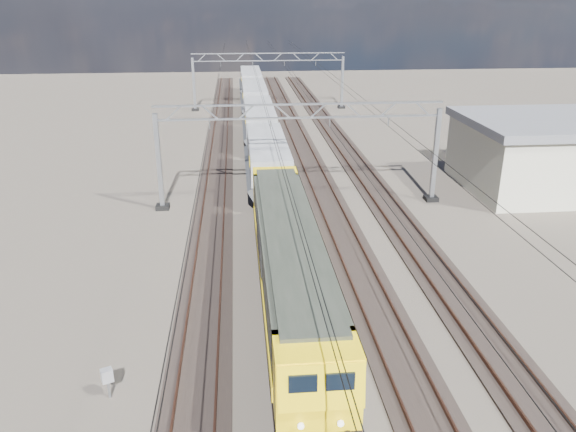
{
  "coord_description": "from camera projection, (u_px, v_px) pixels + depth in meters",
  "views": [
    {
      "loc": [
        -4.18,
        -32.85,
        13.64
      ],
      "look_at": [
        -1.57,
        -4.24,
        2.4
      ],
      "focal_mm": 35.0,
      "sensor_mm": 36.0,
      "label": 1
    }
  ],
  "objects": [
    {
      "name": "track_outer_east",
      "position": [
        398.0,
        222.0,
        36.28
      ],
      "size": [
        2.6,
        140.0,
        0.3
      ],
      "color": "black",
      "rests_on": "ground"
    },
    {
      "name": "trackside_cabinet",
      "position": [
        107.0,
        376.0,
        20.16
      ],
      "size": [
        0.5,
        0.45,
        1.22
      ],
      "rotation": [
        0.0,
        0.0,
        0.42
      ],
      "color": "#8E939B",
      "rests_on": "ground"
    },
    {
      "name": "locomotive",
      "position": [
        289.0,
        259.0,
        25.97
      ],
      "size": [
        2.76,
        21.1,
        3.62
      ],
      "color": "black",
      "rests_on": "ground"
    },
    {
      "name": "track_outer_west",
      "position": [
        212.0,
        228.0,
        35.26
      ],
      "size": [
        2.6,
        140.0,
        0.3
      ],
      "color": "black",
      "rests_on": "ground"
    },
    {
      "name": "hopper_wagon_third",
      "position": [
        254.0,
        97.0,
        68.75
      ],
      "size": [
        3.38,
        13.0,
        3.25
      ],
      "color": "black",
      "rests_on": "ground"
    },
    {
      "name": "hopper_wagon_lead",
      "position": [
        267.0,
        159.0,
        42.41
      ],
      "size": [
        3.38,
        13.0,
        3.25
      ],
      "color": "black",
      "rests_on": "ground"
    },
    {
      "name": "track_loco",
      "position": [
        275.0,
        226.0,
        35.6
      ],
      "size": [
        2.6,
        140.0,
        0.3
      ],
      "color": "black",
      "rests_on": "ground"
    },
    {
      "name": "overhead_wires",
      "position": [
        294.0,
        112.0,
        41.12
      ],
      "size": [
        12.03,
        140.0,
        0.53
      ],
      "color": "black",
      "rests_on": "ground"
    },
    {
      "name": "catenary_gantry_far",
      "position": [
        269.0,
        79.0,
        71.47
      ],
      "size": [
        19.9,
        0.9,
        7.11
      ],
      "color": "#8E939B",
      "rests_on": "ground"
    },
    {
      "name": "ground",
      "position": [
        306.0,
        226.0,
        35.79
      ],
      "size": [
        160.0,
        160.0,
        0.0
      ],
      "primitive_type": "plane",
      "color": "#2C2521",
      "rests_on": "ground"
    },
    {
      "name": "catenary_gantry_mid",
      "position": [
        300.0,
        151.0,
        38.08
      ],
      "size": [
        19.9,
        0.9,
        7.11
      ],
      "color": "#8E939B",
      "rests_on": "ground"
    },
    {
      "name": "hopper_wagon_fourth",
      "position": [
        251.0,
        81.0,
        81.92
      ],
      "size": [
        3.38,
        13.0,
        3.25
      ],
      "color": "black",
      "rests_on": "ground"
    },
    {
      "name": "track_inner_east",
      "position": [
        337.0,
        224.0,
        35.94
      ],
      "size": [
        2.6,
        140.0,
        0.3
      ],
      "color": "black",
      "rests_on": "ground"
    },
    {
      "name": "hopper_wagon_mid",
      "position": [
        259.0,
        120.0,
        55.58
      ],
      "size": [
        3.38,
        13.0,
        3.25
      ],
      "color": "black",
      "rests_on": "ground"
    }
  ]
}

